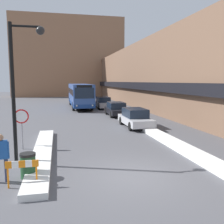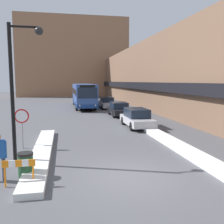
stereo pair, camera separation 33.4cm
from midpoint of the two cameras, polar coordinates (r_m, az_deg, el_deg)
The scene contains 13 objects.
ground_plane at distance 9.98m, azimuth 5.22°, elevation -14.37°, with size 160.00×160.00×0.00m, color #515156.
building_row_right at distance 35.25m, azimuth 10.09°, elevation 8.15°, with size 5.50×60.00×8.75m.
building_backdrop_far at distance 62.95m, azimuth -8.71°, elevation 12.15°, with size 26.00×8.00×18.58m.
snow_bank_left at distance 13.11m, azimuth -14.99°, elevation -8.77°, with size 0.90×10.05×0.24m.
snow_bank_right at distance 13.10m, azimuth 18.10°, elevation -8.78°, with size 0.90×11.83×0.29m.
city_bus at distance 34.96m, azimuth -6.26°, elevation 3.97°, with size 2.58×12.26×3.22m.
parked_car_front at distance 19.91m, azimuth 6.18°, elevation -1.34°, with size 1.81×4.45×1.48m.
parked_car_middle at distance 26.22m, azimuth 1.95°, elevation 0.69°, with size 1.83×4.25×1.43m.
parked_car_back at distance 33.68m, azimuth -0.95°, elevation 2.16°, with size 1.81×4.84×1.53m.
stop_sign at distance 14.16m, azimuth -19.27°, elevation -1.76°, with size 0.76×0.08×2.17m.
street_lamp at distance 11.38m, azimuth -19.78°, elevation 7.33°, with size 1.46×0.36×6.06m.
trash_bin at distance 10.20m, azimuth -18.25°, elevation -11.37°, with size 0.59×0.59×0.95m.
construction_barricade at distance 9.35m, azimuth -19.54°, elevation -11.91°, with size 1.10×0.06×0.94m.
Camera 2 is at (-2.45, -8.95, 3.65)m, focal length 40.00 mm.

